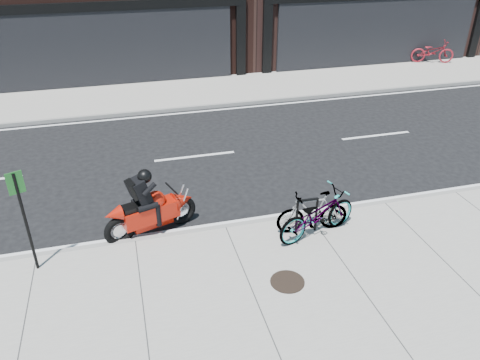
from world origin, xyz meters
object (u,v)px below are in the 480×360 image
object	(u,v)px
motorcycle	(154,207)
sign_post	(24,213)
bicycle_far	(433,52)
bicycle_rear	(312,212)
bicycle_front	(317,214)
manhole_cover	(287,282)
bike_rack	(307,212)

from	to	relation	value
motorcycle	sign_post	world-z (taller)	sign_post
motorcycle	bicycle_far	distance (m)	17.82
motorcycle	sign_post	xyz separation A→B (m)	(-2.42, -0.83, 0.75)
bicycle_rear	bicycle_far	size ratio (longest dim) A/B	0.81
bicycle_front	manhole_cover	bearing A→B (deg)	122.56
bike_rack	sign_post	size ratio (longest dim) A/B	0.39
bicycle_far	manhole_cover	bearing A→B (deg)	156.68
bicycle_rear	motorcycle	bearing A→B (deg)	-102.91
bicycle_far	manhole_cover	size ratio (longest dim) A/B	3.01
motorcycle	manhole_cover	xyz separation A→B (m)	(2.22, -2.50, -0.52)
bicycle_front	manhole_cover	xyz separation A→B (m)	(-1.13, -1.31, -0.51)
sign_post	manhole_cover	bearing A→B (deg)	-41.67
bicycle_far	sign_post	distance (m)	20.29
motorcycle	manhole_cover	distance (m)	3.38
manhole_cover	bicycle_rear	bearing A→B (deg)	53.45
motorcycle	sign_post	size ratio (longest dim) A/B	0.98
bike_rack	manhole_cover	distance (m)	1.82
bike_rack	bicycle_rear	world-z (taller)	bicycle_rear
bicycle_far	bicycle_front	bearing A→B (deg)	156.45
bicycle_front	motorcycle	distance (m)	3.55
bike_rack	bicycle_rear	bearing A→B (deg)	0.00
bike_rack	manhole_cover	bearing A→B (deg)	-123.03
motorcycle	bicycle_rear	bearing A→B (deg)	-35.21
bicycle_front	sign_post	distance (m)	5.83
motorcycle	bicycle_far	world-z (taller)	motorcycle
bike_rack	manhole_cover	xyz separation A→B (m)	(-0.95, -1.47, -0.49)
bicycle_rear	bicycle_far	distance (m)	16.01
sign_post	bike_rack	bearing A→B (deg)	-23.96
manhole_cover	sign_post	bearing A→B (deg)	160.24
bicycle_rear	bicycle_far	bearing A→B (deg)	140.86
bike_rack	bicycle_far	distance (m)	16.10
manhole_cover	motorcycle	bearing A→B (deg)	131.60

